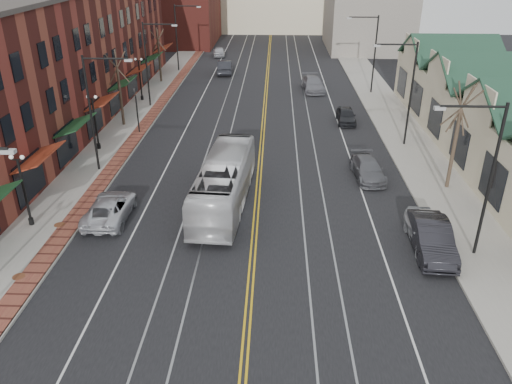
# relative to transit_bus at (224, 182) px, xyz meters

# --- Properties ---
(ground) EXTENTS (160.00, 160.00, 0.00)m
(ground) POSITION_rel_transit_bus_xyz_m (2.00, -11.25, -1.52)
(ground) COLOR black
(ground) RESTS_ON ground
(sidewalk_left) EXTENTS (4.00, 120.00, 0.15)m
(sidewalk_left) POSITION_rel_transit_bus_xyz_m (-10.00, 8.75, -1.44)
(sidewalk_left) COLOR gray
(sidewalk_left) RESTS_ON ground
(sidewalk_right) EXTENTS (4.00, 120.00, 0.15)m
(sidewalk_right) POSITION_rel_transit_bus_xyz_m (14.00, 8.75, -1.44)
(sidewalk_right) COLOR gray
(sidewalk_right) RESTS_ON ground
(building_left) EXTENTS (10.00, 50.00, 11.00)m
(building_left) POSITION_rel_transit_bus_xyz_m (-17.00, 15.75, 3.98)
(building_left) COLOR maroon
(building_left) RESTS_ON ground
(building_right) EXTENTS (8.00, 36.00, 4.60)m
(building_right) POSITION_rel_transit_bus_xyz_m (20.00, 8.75, 0.78)
(building_right) COLOR beige
(building_right) RESTS_ON ground
(backdrop_mid) EXTENTS (22.00, 14.00, 9.00)m
(backdrop_mid) POSITION_rel_transit_bus_xyz_m (2.00, 73.75, 2.98)
(backdrop_mid) COLOR beige
(backdrop_mid) RESTS_ON ground
(backdrop_right) EXTENTS (12.00, 16.00, 11.00)m
(backdrop_right) POSITION_rel_transit_bus_xyz_m (17.00, 53.75, 3.98)
(backdrop_right) COLOR slate
(backdrop_right) RESTS_ON ground
(streetlight_l_1) EXTENTS (3.33, 0.25, 8.00)m
(streetlight_l_1) POSITION_rel_transit_bus_xyz_m (-9.05, 4.75, 3.51)
(streetlight_l_1) COLOR black
(streetlight_l_1) RESTS_ON sidewalk_left
(streetlight_l_2) EXTENTS (3.33, 0.25, 8.00)m
(streetlight_l_2) POSITION_rel_transit_bus_xyz_m (-9.05, 20.75, 3.51)
(streetlight_l_2) COLOR black
(streetlight_l_2) RESTS_ON sidewalk_left
(streetlight_l_3) EXTENTS (3.33, 0.25, 8.00)m
(streetlight_l_3) POSITION_rel_transit_bus_xyz_m (-9.05, 36.75, 3.51)
(streetlight_l_3) COLOR black
(streetlight_l_3) RESTS_ON sidewalk_left
(streetlight_r_0) EXTENTS (3.33, 0.25, 8.00)m
(streetlight_r_0) POSITION_rel_transit_bus_xyz_m (13.05, -5.25, 3.51)
(streetlight_r_0) COLOR black
(streetlight_r_0) RESTS_ON sidewalk_right
(streetlight_r_1) EXTENTS (3.33, 0.25, 8.00)m
(streetlight_r_1) POSITION_rel_transit_bus_xyz_m (13.05, 10.75, 3.51)
(streetlight_r_1) COLOR black
(streetlight_r_1) RESTS_ON sidewalk_right
(streetlight_r_2) EXTENTS (3.33, 0.25, 8.00)m
(streetlight_r_2) POSITION_rel_transit_bus_xyz_m (13.05, 26.75, 3.51)
(streetlight_r_2) COLOR black
(streetlight_r_2) RESTS_ON sidewalk_right
(lamppost_l_1) EXTENTS (0.84, 0.28, 4.27)m
(lamppost_l_1) POSITION_rel_transit_bus_xyz_m (-10.80, -3.25, 0.69)
(lamppost_l_1) COLOR black
(lamppost_l_1) RESTS_ON sidewalk_left
(lamppost_l_2) EXTENTS (0.84, 0.28, 4.27)m
(lamppost_l_2) POSITION_rel_transit_bus_xyz_m (-10.80, 8.75, 0.69)
(lamppost_l_2) COLOR black
(lamppost_l_2) RESTS_ON sidewalk_left
(lamppost_l_3) EXTENTS (0.84, 0.28, 4.27)m
(lamppost_l_3) POSITION_rel_transit_bus_xyz_m (-10.80, 22.75, 0.69)
(lamppost_l_3) COLOR black
(lamppost_l_3) RESTS_ON sidewalk_left
(tree_left_near) EXTENTS (1.78, 1.37, 6.48)m
(tree_left_near) POSITION_rel_transit_bus_xyz_m (-10.50, 14.75, 2.00)
(tree_left_near) COLOR #382B21
(tree_left_near) RESTS_ON sidewalk_left
(tree_left_far) EXTENTS (1.66, 1.28, 6.02)m
(tree_left_far) POSITION_rel_transit_bus_xyz_m (-10.50, 30.75, 1.76)
(tree_left_far) COLOR #382B21
(tree_left_far) RESTS_ON sidewalk_left
(tree_right_mid) EXTENTS (1.90, 1.46, 6.93)m
(tree_right_mid) POSITION_rel_transit_bus_xyz_m (14.50, 2.75, 2.23)
(tree_right_mid) COLOR #382B21
(tree_right_mid) RESTS_ON sidewalk_right
(manhole_mid) EXTENTS (0.60, 0.60, 0.02)m
(manhole_mid) POSITION_rel_transit_bus_xyz_m (-9.20, -8.25, -1.36)
(manhole_mid) COLOR #592D19
(manhole_mid) RESTS_ON sidewalk_left
(manhole_far) EXTENTS (0.60, 0.60, 0.02)m
(manhole_far) POSITION_rel_transit_bus_xyz_m (-9.20, -3.25, -1.36)
(manhole_far) COLOR #592D19
(manhole_far) RESTS_ON sidewalk_left
(traffic_signal) EXTENTS (0.18, 0.15, 3.80)m
(traffic_signal) POSITION_rel_transit_bus_xyz_m (-8.60, 12.75, 0.83)
(traffic_signal) COLOR black
(traffic_signal) RESTS_ON sidewalk_left
(transit_bus) EXTENTS (3.30, 11.04, 3.03)m
(transit_bus) POSITION_rel_transit_bus_xyz_m (0.00, 0.00, 0.00)
(transit_bus) COLOR silver
(transit_bus) RESTS_ON ground
(parked_suv) EXTENTS (2.37, 5.03, 1.39)m
(parked_suv) POSITION_rel_transit_bus_xyz_m (-6.54, -2.13, -0.82)
(parked_suv) COLOR silver
(parked_suv) RESTS_ON ground
(parked_car_a) EXTENTS (1.92, 4.68, 1.59)m
(parked_car_a) POSITION_rel_transit_bus_xyz_m (11.30, -4.33, -0.72)
(parked_car_a) COLOR silver
(parked_car_a) RESTS_ON ground
(parked_car_b) EXTENTS (2.06, 5.16, 1.67)m
(parked_car_b) POSITION_rel_transit_bus_xyz_m (11.30, -5.01, -0.68)
(parked_car_b) COLOR black
(parked_car_b) RESTS_ON ground
(parked_car_c) EXTENTS (2.20, 4.72, 1.33)m
(parked_car_c) POSITION_rel_transit_bus_xyz_m (9.50, 4.33, -0.85)
(parked_car_c) COLOR #595A60
(parked_car_c) RESTS_ON ground
(parked_car_d) EXTENTS (1.69, 4.01, 1.36)m
(parked_car_d) POSITION_rel_transit_bus_xyz_m (9.50, 16.44, -0.84)
(parked_car_d) COLOR black
(parked_car_d) RESTS_ON ground
(distant_car_left) EXTENTS (2.06, 5.12, 1.65)m
(distant_car_left) POSITION_rel_transit_bus_xyz_m (-3.40, 35.65, -0.69)
(distant_car_left) COLOR black
(distant_car_left) RESTS_ON ground
(distant_car_right) EXTENTS (2.67, 5.51, 1.55)m
(distant_car_right) POSITION_rel_transit_bus_xyz_m (7.19, 27.62, -0.74)
(distant_car_right) COLOR slate
(distant_car_right) RESTS_ON ground
(distant_car_far) EXTENTS (2.11, 4.30, 1.41)m
(distant_car_far) POSITION_rel_transit_bus_xyz_m (-5.29, 46.68, -0.81)
(distant_car_far) COLOR silver
(distant_car_far) RESTS_ON ground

